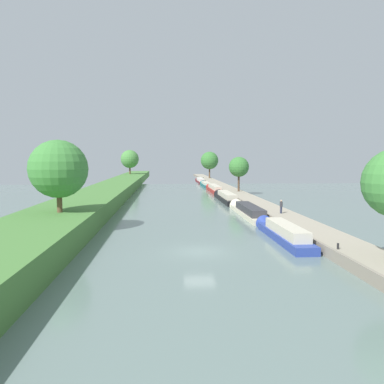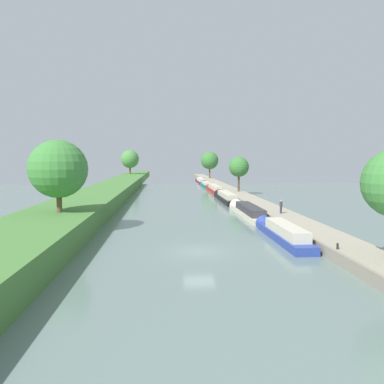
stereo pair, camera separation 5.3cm
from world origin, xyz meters
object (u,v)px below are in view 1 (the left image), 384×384
mooring_bollard_near (338,246)px  mooring_bollard_far (203,178)px  narrowboat_teal (205,184)px  narrowboat_black (225,197)px  narrowboat_blue (282,232)px  narrowboat_cream (247,211)px  person_walking (281,206)px  narrowboat_red (214,189)px  narrowboat_maroon (200,181)px

mooring_bollard_near → mooring_bollard_far: 96.79m
narrowboat_teal → narrowboat_black: bearing=-90.3°
narrowboat_blue → narrowboat_cream: narrowboat_blue is taller
narrowboat_blue → person_walking: size_ratio=7.66×
narrowboat_blue → mooring_bollard_near: narrowboat_blue is taller
mooring_bollard_far → narrowboat_black: bearing=-92.0°
narrowboat_blue → mooring_bollard_near: (1.83, -7.33, 0.41)m
narrowboat_teal → mooring_bollard_far: mooring_bollard_far is taller
narrowboat_red → narrowboat_teal: bearing=90.2°
narrowboat_cream → narrowboat_red: narrowboat_red is taller
person_walking → mooring_bollard_near: 17.84m
narrowboat_teal → mooring_bollard_far: bearing=85.4°
narrowboat_red → narrowboat_teal: (-0.06, 17.28, -0.16)m
narrowboat_maroon → mooring_bollard_far: narrowboat_maroon is taller
narrowboat_black → narrowboat_maroon: size_ratio=1.06×
narrowboat_black → person_walking: (3.40, -21.11, 1.03)m
person_walking → mooring_bollard_near: bearing=-94.4°
narrowboat_cream → narrowboat_black: size_ratio=0.94×
narrowboat_teal → mooring_bollard_near: mooring_bollard_near is taller
narrowboat_teal → mooring_bollard_near: bearing=-88.6°
narrowboat_blue → narrowboat_black: (-0.18, 31.55, 0.02)m
narrowboat_black → mooring_bollard_far: bearing=88.0°
narrowboat_maroon → mooring_bollard_far: (1.82, 7.20, 0.46)m
narrowboat_red → person_walking: (3.16, -38.72, 1.03)m
narrowboat_blue → narrowboat_teal: bearing=90.0°
narrowboat_blue → narrowboat_red: (0.06, 49.16, 0.03)m
narrowboat_blue → narrowboat_cream: size_ratio=0.82×
narrowboat_red → mooring_bollard_near: bearing=-88.2°
mooring_bollard_near → narrowboat_cream: bearing=94.7°
narrowboat_blue → narrowboat_cream: (0.02, 14.85, -0.06)m
narrowboat_teal → person_walking: person_walking is taller
mooring_bollard_far → narrowboat_cream: bearing=-91.4°
narrowboat_teal → narrowboat_maroon: (0.02, 15.83, 0.08)m
narrowboat_red → narrowboat_maroon: bearing=90.1°
narrowboat_blue → mooring_bollard_near: 7.57m
narrowboat_blue → person_walking: bearing=72.9°
narrowboat_red → narrowboat_blue: bearing=-90.1°
narrowboat_red → person_walking: size_ratio=10.23×
narrowboat_black → person_walking: size_ratio=9.96×
narrowboat_black → narrowboat_red: (0.24, 17.60, 0.01)m
narrowboat_teal → narrowboat_maroon: narrowboat_maroon is taller
narrowboat_teal → person_walking: size_ratio=8.20×
narrowboat_maroon → narrowboat_red: bearing=-89.9°
narrowboat_blue → person_walking: 10.98m
narrowboat_black → narrowboat_cream: bearing=-89.3°
narrowboat_black → narrowboat_teal: narrowboat_black is taller
narrowboat_maroon → person_walking: person_walking is taller
mooring_bollard_near → mooring_bollard_far: bearing=90.0°
narrowboat_maroon → mooring_bollard_near: bearing=-88.8°
narrowboat_blue → narrowboat_black: size_ratio=0.77×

